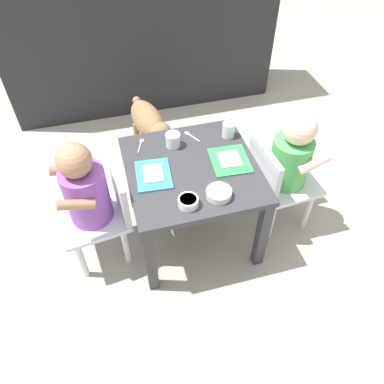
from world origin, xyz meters
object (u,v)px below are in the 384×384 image
object	(u,v)px
seated_child_right	(288,160)
spoon_by_left_tray	(191,135)
spoon_by_right_tray	(141,144)
dining_table	(192,180)
water_cup_left	(173,141)
veggie_bowl_far	(219,193)
seated_child_left	(89,193)
food_tray_right	(230,160)
water_cup_right	(228,131)
dog	(150,123)
food_tray_left	(153,174)
veggie_bowl_near	(188,202)

from	to	relation	value
seated_child_right	spoon_by_left_tray	world-z (taller)	seated_child_right
spoon_by_right_tray	dining_table	bearing A→B (deg)	-48.33
water_cup_left	veggie_bowl_far	xyz separation A→B (m)	(0.10, -0.35, -0.01)
seated_child_left	spoon_by_left_tray	distance (m)	0.53
seated_child_left	seated_child_right	bearing A→B (deg)	-1.56
seated_child_left	water_cup_left	distance (m)	0.43
seated_child_right	food_tray_right	distance (m)	0.28
seated_child_left	water_cup_left	size ratio (longest dim) A/B	10.05
water_cup_right	veggie_bowl_far	world-z (taller)	water_cup_right
food_tray_right	seated_child_right	bearing A→B (deg)	-5.31
dog	food_tray_left	distance (m)	0.74
water_cup_right	food_tray_right	bearing A→B (deg)	-106.74
seated_child_right	food_tray_left	size ratio (longest dim) A/B	3.27
water_cup_left	food_tray_left	bearing A→B (deg)	-126.47
veggie_bowl_near	seated_child_left	bearing A→B (deg)	152.21
dog	food_tray_left	xyz separation A→B (m)	(-0.10, -0.69, 0.24)
dining_table	food_tray_left	distance (m)	0.19
dining_table	food_tray_right	distance (m)	0.19
seated_child_left	veggie_bowl_near	size ratio (longest dim) A/B	8.25
dining_table	seated_child_right	world-z (taller)	seated_child_right
food_tray_right	water_cup_right	bearing A→B (deg)	73.26
food_tray_left	veggie_bowl_near	size ratio (longest dim) A/B	2.47
food_tray_right	veggie_bowl_near	xyz separation A→B (m)	(-0.24, -0.20, 0.01)
spoon_by_right_tray	dog	bearing A→B (deg)	76.70
seated_child_left	food_tray_left	size ratio (longest dim) A/B	3.34
food_tray_left	water_cup_left	bearing A→B (deg)	53.53
dog	water_cup_right	size ratio (longest dim) A/B	6.60
dining_table	water_cup_right	distance (m)	0.29
food_tray_right	water_cup_left	bearing A→B (deg)	141.39
dog	veggie_bowl_far	bearing A→B (deg)	-81.60
seated_child_right	veggie_bowl_far	bearing A→B (deg)	-157.61
seated_child_right	spoon_by_left_tray	distance (m)	0.46
dog	water_cup_left	world-z (taller)	water_cup_left
water_cup_left	water_cup_right	xyz separation A→B (m)	(0.26, 0.00, 0.00)
dining_table	water_cup_right	bearing A→B (deg)	36.88
veggie_bowl_near	dining_table	bearing A→B (deg)	70.80
seated_child_left	seated_child_right	world-z (taller)	seated_child_left
seated_child_left	spoon_by_left_tray	xyz separation A→B (m)	(0.49, 0.21, 0.03)
seated_child_left	seated_child_right	distance (m)	0.88
food_tray_left	water_cup_right	bearing A→B (deg)	23.70
water_cup_left	veggie_bowl_far	bearing A→B (deg)	-73.92
seated_child_right	water_cup_right	size ratio (longest dim) A/B	9.24
seated_child_left	food_tray_left	xyz separation A→B (m)	(0.27, 0.00, 0.04)
veggie_bowl_far	spoon_by_left_tray	bearing A→B (deg)	91.06
food_tray_right	veggie_bowl_far	distance (m)	0.21
food_tray_left	spoon_by_right_tray	xyz separation A→B (m)	(-0.02, 0.21, -0.00)
dog	water_cup_left	bearing A→B (deg)	-86.95
seated_child_right	water_cup_right	distance (m)	0.30
dining_table	seated_child_right	distance (m)	0.44
dog	veggie_bowl_near	size ratio (longest dim) A/B	5.77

